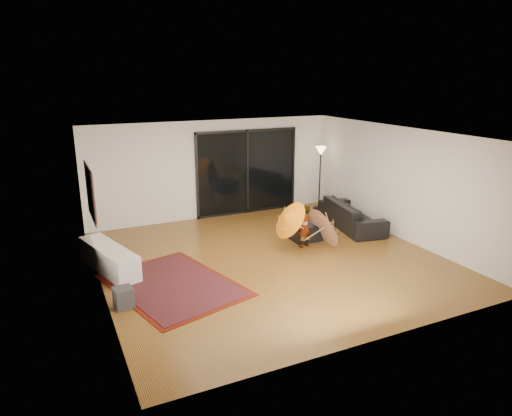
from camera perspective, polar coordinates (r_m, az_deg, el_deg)
floor at (r=9.99m, az=1.80°, el=-6.41°), size 7.00×7.00×0.00m
ceiling at (r=9.29m, az=1.95°, el=9.14°), size 7.00×7.00×0.00m
wall_back at (r=12.69m, az=-5.33°, el=4.82°), size 7.00×0.00×7.00m
wall_front at (r=6.79m, az=15.46°, el=-5.96°), size 7.00×0.00×7.00m
wall_left at (r=8.61m, az=-19.37°, el=-1.56°), size 0.00×7.00×7.00m
wall_right at (r=11.53m, az=17.60°, el=2.96°), size 0.00×7.00×7.00m
sliding_door at (r=13.06m, az=-1.13°, el=4.54°), size 3.06×0.07×2.40m
painting at (r=9.50m, az=-20.01°, el=1.87°), size 0.04×1.28×1.08m
media_console at (r=9.80m, az=-17.90°, el=-6.04°), size 0.98×1.96×0.53m
speaker at (r=8.31m, az=-16.23°, el=-10.68°), size 0.35×0.35×0.35m
persian_rug at (r=8.96m, az=-10.36°, el=-9.42°), size 2.63×3.18×0.02m
sofa at (r=12.24m, az=11.89°, el=-0.79°), size 1.28×2.42×0.67m
ottoman at (r=11.19m, az=6.08°, el=-2.91°), size 0.69×0.69×0.39m
floor_lamp at (r=13.51m, az=8.07°, el=5.96°), size 0.32×0.32×1.87m
child at (r=10.57m, az=6.10°, el=-2.31°), size 0.42×0.33×1.00m
parasol_orange at (r=10.19m, az=3.63°, el=-1.57°), size 0.66×0.91×0.91m
parasol_white at (r=10.76m, az=9.25°, el=-2.07°), size 0.59×1.00×0.99m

